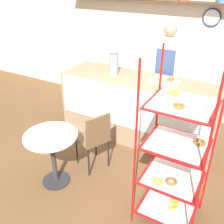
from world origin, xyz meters
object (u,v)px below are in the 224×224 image
(cafe_table, at_px, (52,148))
(coffee_carafe, at_px, (114,63))
(donut_tray_counter, at_px, (163,80))
(person_worker, at_px, (166,73))
(cafe_chair, at_px, (95,136))
(pastry_rack, at_px, (175,161))

(cafe_table, bearing_deg, coffee_carafe, 89.59)
(cafe_table, xyz_separation_m, donut_tray_counter, (0.81, 1.64, 0.49))
(person_worker, height_order, cafe_table, person_worker)
(cafe_chair, height_order, coffee_carafe, coffee_carafe)
(pastry_rack, bearing_deg, cafe_chair, 165.70)
(pastry_rack, distance_m, person_worker, 2.05)
(donut_tray_counter, bearing_deg, person_worker, 103.25)
(coffee_carafe, relative_size, donut_tray_counter, 0.90)
(cafe_chair, bearing_deg, coffee_carafe, -139.19)
(pastry_rack, xyz_separation_m, coffee_carafe, (-1.46, 1.35, 0.42))
(pastry_rack, bearing_deg, person_worker, 111.95)
(cafe_table, xyz_separation_m, coffee_carafe, (0.01, 1.55, 0.66))
(cafe_table, distance_m, coffee_carafe, 1.68)
(cafe_table, distance_m, donut_tray_counter, 1.89)
(donut_tray_counter, bearing_deg, pastry_rack, -65.51)
(pastry_rack, relative_size, cafe_chair, 2.15)
(pastry_rack, bearing_deg, cafe_table, -172.41)
(coffee_carafe, xyz_separation_m, donut_tray_counter, (0.80, 0.09, -0.17))
(cafe_chair, bearing_deg, cafe_table, -8.32)
(pastry_rack, xyz_separation_m, donut_tray_counter, (-0.66, 1.44, 0.25))
(pastry_rack, height_order, person_worker, pastry_rack)
(pastry_rack, height_order, coffee_carafe, pastry_rack)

